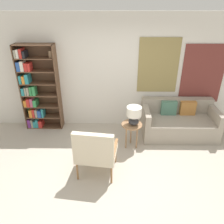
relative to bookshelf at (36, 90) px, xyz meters
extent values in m
plane|color=#B2A899|center=(1.87, -1.85, -0.98)|extent=(14.00, 14.00, 0.00)
cube|color=silver|center=(1.87, 0.18, 0.37)|extent=(6.40, 0.06, 2.70)
cube|color=olive|center=(2.88, 0.14, 0.56)|extent=(0.92, 0.02, 1.26)
cube|color=brown|center=(3.92, 0.14, 0.37)|extent=(0.97, 0.02, 1.38)
cube|color=brown|center=(-0.32, 0.00, 0.04)|extent=(0.02, 0.30, 2.06)
cube|color=brown|center=(0.55, 0.00, 0.04)|extent=(0.02, 0.30, 2.06)
cube|color=brown|center=(0.12, 0.00, 1.06)|extent=(0.89, 0.30, 0.02)
cube|color=brown|center=(0.12, 0.00, -0.97)|extent=(0.89, 0.30, 0.02)
cube|color=brown|center=(0.12, 0.15, 0.04)|extent=(0.89, 0.01, 2.06)
cube|color=brown|center=(0.12, 0.00, -0.68)|extent=(0.89, 0.30, 0.02)
cube|color=#7A338C|center=(-0.26, -0.05, -0.86)|extent=(0.07, 0.17, 0.21)
cube|color=gray|center=(-0.19, -0.04, -0.86)|extent=(0.05, 0.20, 0.21)
cube|color=teal|center=(-0.13, -0.02, -0.88)|extent=(0.05, 0.24, 0.16)
cube|color=teal|center=(-0.07, -0.04, -0.86)|extent=(0.07, 0.20, 0.21)
cube|color=red|center=(0.01, -0.02, -0.87)|extent=(0.09, 0.23, 0.18)
cube|color=brown|center=(0.12, 0.00, -0.39)|extent=(0.89, 0.30, 0.02)
cylinder|color=#194723|center=(-0.26, 0.00, -0.56)|extent=(0.06, 0.06, 0.23)
cube|color=orange|center=(-0.18, -0.03, -0.58)|extent=(0.07, 0.22, 0.20)
cube|color=red|center=(-0.11, -0.02, -0.57)|extent=(0.05, 0.24, 0.21)
cube|color=gray|center=(-0.04, -0.05, -0.57)|extent=(0.05, 0.17, 0.20)
cube|color=#2D56A8|center=(0.03, -0.04, -0.58)|extent=(0.09, 0.19, 0.18)
cube|color=teal|center=(0.11, -0.03, -0.56)|extent=(0.04, 0.21, 0.23)
cube|color=brown|center=(0.12, 0.00, -0.10)|extent=(0.89, 0.30, 0.02)
cube|color=orange|center=(-0.26, -0.01, -0.30)|extent=(0.07, 0.25, 0.16)
cube|color=red|center=(-0.19, -0.03, -0.28)|extent=(0.07, 0.22, 0.20)
cube|color=#B24C6B|center=(-0.11, -0.01, -0.28)|extent=(0.07, 0.25, 0.20)
cube|color=#338C4C|center=(-0.03, -0.02, -0.30)|extent=(0.08, 0.23, 0.16)
cube|color=brown|center=(0.12, 0.00, 0.19)|extent=(0.89, 0.30, 0.02)
cube|color=teal|center=(-0.26, -0.05, 0.00)|extent=(0.07, 0.17, 0.18)
cube|color=gray|center=(-0.20, -0.05, 0.01)|extent=(0.04, 0.17, 0.19)
cube|color=gray|center=(-0.14, -0.05, 0.01)|extent=(0.05, 0.17, 0.20)
cube|color=#338C4C|center=(-0.08, -0.05, 0.02)|extent=(0.05, 0.18, 0.22)
cube|color=#338C4C|center=(0.00, -0.05, 0.02)|extent=(0.07, 0.17, 0.23)
cube|color=brown|center=(0.12, 0.00, 0.48)|extent=(0.89, 0.30, 0.02)
cube|color=teal|center=(-0.27, -0.02, 0.29)|extent=(0.06, 0.23, 0.19)
cube|color=orange|center=(-0.20, -0.02, 0.29)|extent=(0.06, 0.23, 0.18)
cube|color=teal|center=(-0.12, -0.02, 0.31)|extent=(0.08, 0.24, 0.22)
cube|color=brown|center=(0.12, 0.00, 0.77)|extent=(0.89, 0.30, 0.02)
cube|color=#2D56A8|center=(-0.26, -0.02, 0.59)|extent=(0.08, 0.24, 0.21)
cube|color=silver|center=(-0.17, -0.03, 0.60)|extent=(0.07, 0.21, 0.23)
cube|color=red|center=(-0.09, -0.05, 0.58)|extent=(0.07, 0.18, 0.19)
cube|color=red|center=(-0.02, -0.04, 0.58)|extent=(0.06, 0.20, 0.18)
cube|color=gray|center=(-0.27, -0.02, 0.87)|extent=(0.05, 0.23, 0.18)
cube|color=silver|center=(-0.22, -0.04, 0.88)|extent=(0.05, 0.19, 0.19)
cube|color=red|center=(-0.15, -0.02, 0.88)|extent=(0.06, 0.24, 0.20)
cube|color=black|center=(-0.08, -0.02, 0.86)|extent=(0.05, 0.24, 0.15)
cylinder|color=#8C6B4C|center=(0.47, 0.00, 0.86)|extent=(0.10, 0.10, 0.15)
cylinder|color=olive|center=(1.91, -1.37, -0.80)|extent=(0.04, 0.04, 0.37)
cylinder|color=olive|center=(1.30, -1.29, -0.80)|extent=(0.04, 0.04, 0.37)
cylinder|color=olive|center=(1.84, -1.93, -0.80)|extent=(0.04, 0.04, 0.37)
cylinder|color=olive|center=(1.22, -1.85, -0.80)|extent=(0.04, 0.04, 0.37)
cube|color=beige|center=(1.57, -1.61, -0.58)|extent=(0.77, 0.72, 0.08)
cube|color=beige|center=(1.53, -1.88, -0.27)|extent=(0.70, 0.19, 0.54)
cube|color=olive|center=(1.89, -1.65, -0.44)|extent=(0.12, 0.58, 0.04)
cube|color=olive|center=(1.24, -1.57, -0.44)|extent=(0.12, 0.58, 0.04)
cube|color=#9E9384|center=(3.39, -0.34, -0.76)|extent=(1.69, 0.89, 0.45)
cube|color=#9E9384|center=(3.39, 0.00, -0.36)|extent=(1.69, 0.20, 0.36)
cube|color=#9E9384|center=(2.60, -0.34, -0.41)|extent=(0.12, 0.89, 0.25)
cube|color=#9E9384|center=(4.17, -0.34, -0.41)|extent=(0.12, 0.89, 0.25)
cube|color=#4C7A66|center=(3.16, -0.15, -0.37)|extent=(0.36, 0.12, 0.34)
cube|color=#B27538|center=(3.61, -0.15, -0.37)|extent=(0.36, 0.12, 0.34)
cylinder|color=#99704C|center=(2.25, -0.83, -0.43)|extent=(0.44, 0.44, 0.02)
cylinder|color=#99704C|center=(2.25, -0.70, -0.71)|extent=(0.03, 0.03, 0.54)
cylinder|color=#99704C|center=(2.13, -0.90, -0.71)|extent=(0.03, 0.03, 0.54)
cylinder|color=#99704C|center=(2.36, -0.90, -0.71)|extent=(0.03, 0.03, 0.54)
ellipsoid|color=#2D2D33|center=(2.28, -0.84, -0.34)|extent=(0.22, 0.22, 0.15)
cylinder|color=tan|center=(2.28, -0.84, -0.24)|extent=(0.02, 0.02, 0.06)
cylinder|color=white|center=(2.28, -0.84, -0.11)|extent=(0.31, 0.31, 0.20)
camera|label=1|loc=(1.89, -4.80, 1.92)|focal=35.00mm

